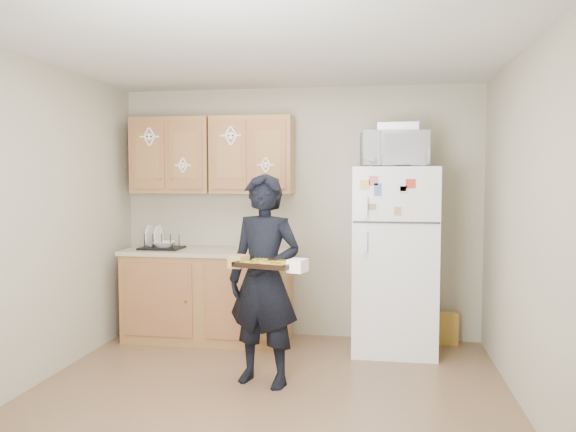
# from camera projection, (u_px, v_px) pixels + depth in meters

# --- Properties ---
(floor) EXTENTS (3.60, 3.60, 0.00)m
(floor) POSITION_uv_depth(u_px,v_px,m) (262.00, 404.00, 3.98)
(floor) COLOR brown
(floor) RESTS_ON ground
(ceiling) EXTENTS (3.60, 3.60, 0.00)m
(ceiling) POSITION_uv_depth(u_px,v_px,m) (261.00, 45.00, 3.81)
(ceiling) COLOR silver
(ceiling) RESTS_ON wall_back
(wall_back) EXTENTS (3.60, 0.04, 2.50)m
(wall_back) POSITION_uv_depth(u_px,v_px,m) (298.00, 213.00, 5.67)
(wall_back) COLOR #AAA289
(wall_back) RESTS_ON floor
(wall_front) EXTENTS (3.60, 0.04, 2.50)m
(wall_front) POSITION_uv_depth(u_px,v_px,m) (163.00, 270.00, 2.12)
(wall_front) COLOR #AAA289
(wall_front) RESTS_ON floor
(wall_left) EXTENTS (0.04, 3.60, 2.50)m
(wall_left) POSITION_uv_depth(u_px,v_px,m) (26.00, 225.00, 4.18)
(wall_left) COLOR #AAA289
(wall_left) RESTS_ON floor
(wall_right) EXTENTS (0.04, 3.60, 2.50)m
(wall_right) POSITION_uv_depth(u_px,v_px,m) (535.00, 232.00, 3.61)
(wall_right) COLOR #AAA289
(wall_right) RESTS_ON floor
(refrigerator) EXTENTS (0.75, 0.70, 1.70)m
(refrigerator) POSITION_uv_depth(u_px,v_px,m) (394.00, 259.00, 5.18)
(refrigerator) COLOR white
(refrigerator) RESTS_ON floor
(base_cabinet) EXTENTS (1.60, 0.60, 0.86)m
(base_cabinet) POSITION_uv_depth(u_px,v_px,m) (209.00, 297.00, 5.54)
(base_cabinet) COLOR #9B6235
(base_cabinet) RESTS_ON floor
(countertop) EXTENTS (1.64, 0.64, 0.04)m
(countertop) POSITION_uv_depth(u_px,v_px,m) (208.00, 251.00, 5.51)
(countertop) COLOR beige
(countertop) RESTS_ON base_cabinet
(upper_cab_left) EXTENTS (0.80, 0.33, 0.75)m
(upper_cab_left) POSITION_uv_depth(u_px,v_px,m) (173.00, 156.00, 5.65)
(upper_cab_left) COLOR #9B6235
(upper_cab_left) RESTS_ON wall_back
(upper_cab_right) EXTENTS (0.80, 0.33, 0.75)m
(upper_cab_right) POSITION_uv_depth(u_px,v_px,m) (253.00, 155.00, 5.52)
(upper_cab_right) COLOR #9B6235
(upper_cab_right) RESTS_ON wall_back
(cereal_box) EXTENTS (0.20, 0.07, 0.32)m
(cereal_box) POSITION_uv_depth(u_px,v_px,m) (447.00, 328.00, 5.38)
(cereal_box) COLOR gold
(cereal_box) RESTS_ON floor
(person) EXTENTS (0.68, 0.54, 1.63)m
(person) POSITION_uv_depth(u_px,v_px,m) (264.00, 280.00, 4.32)
(person) COLOR black
(person) RESTS_ON floor
(baking_tray) EXTENTS (0.48, 0.41, 0.04)m
(baking_tray) POSITION_uv_depth(u_px,v_px,m) (267.00, 265.00, 4.02)
(baking_tray) COLOR black
(baking_tray) RESTS_ON person
(pizza_front_left) EXTENTS (0.14, 0.14, 0.02)m
(pizza_front_left) POSITION_uv_depth(u_px,v_px,m) (251.00, 263.00, 3.99)
(pizza_front_left) COLOR gold
(pizza_front_left) RESTS_ON baking_tray
(pizza_front_right) EXTENTS (0.14, 0.14, 0.02)m
(pizza_front_right) POSITION_uv_depth(u_px,v_px,m) (275.00, 265.00, 3.91)
(pizza_front_right) COLOR gold
(pizza_front_right) RESTS_ON baking_tray
(pizza_back_left) EXTENTS (0.14, 0.14, 0.02)m
(pizza_back_left) POSITION_uv_depth(u_px,v_px,m) (260.00, 260.00, 4.12)
(pizza_back_left) COLOR gold
(pizza_back_left) RESTS_ON baking_tray
(pizza_back_right) EXTENTS (0.14, 0.14, 0.02)m
(pizza_back_right) POSITION_uv_depth(u_px,v_px,m) (284.00, 262.00, 4.04)
(pizza_back_right) COLOR gold
(pizza_back_right) RESTS_ON baking_tray
(pizza_center) EXTENTS (0.14, 0.14, 0.02)m
(pizza_center) POSITION_uv_depth(u_px,v_px,m) (267.00, 263.00, 4.01)
(pizza_center) COLOR gold
(pizza_center) RESTS_ON baking_tray
(microwave) EXTENTS (0.63, 0.47, 0.32)m
(microwave) POSITION_uv_depth(u_px,v_px,m) (394.00, 149.00, 5.06)
(microwave) COLOR white
(microwave) RESTS_ON refrigerator
(foil_pan) EXTENTS (0.39, 0.29, 0.08)m
(foil_pan) POSITION_uv_depth(u_px,v_px,m) (399.00, 128.00, 5.07)
(foil_pan) COLOR silver
(foil_pan) RESTS_ON microwave
(dish_rack) EXTENTS (0.40, 0.30, 0.16)m
(dish_rack) POSITION_uv_depth(u_px,v_px,m) (162.00, 241.00, 5.55)
(dish_rack) COLOR black
(dish_rack) RESTS_ON countertop
(bowl) EXTENTS (0.24, 0.24, 0.05)m
(bowl) POSITION_uv_depth(u_px,v_px,m) (165.00, 244.00, 5.55)
(bowl) COLOR silver
(bowl) RESTS_ON dish_rack
(soap_bottle) EXTENTS (0.11, 0.11, 0.19)m
(soap_bottle) POSITION_uv_depth(u_px,v_px,m) (264.00, 242.00, 5.32)
(soap_bottle) COLOR white
(soap_bottle) RESTS_ON countertop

